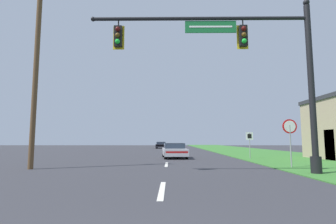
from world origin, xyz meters
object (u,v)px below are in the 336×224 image
Objects in this scene: far_car at (161,145)px; utility_pole_near at (36,68)px; signal_mast at (254,65)px; stop_sign at (290,132)px; car_ahead at (174,150)px; route_sign_post at (250,139)px.

far_car is 36.10m from utility_pole_near.
utility_pole_near is (-10.67, 1.86, 0.43)m from signal_mast.
far_car is at bearing 103.14° from stop_sign.
stop_sign is (2.62, 2.65, -2.88)m from signal_mast.
utility_pole_near reaches higher than signal_mast.
signal_mast is 10.84m from utility_pole_near.
utility_pole_near is at bearing -130.15° from car_ahead.
route_sign_post is (-0.12, 6.78, -0.34)m from stop_sign.
signal_mast is at bearing -81.66° from far_car.
signal_mast is at bearing -72.03° from car_ahead.
signal_mast is at bearing -134.74° from stop_sign.
car_ahead and far_car have the same top height.
route_sign_post is at bearing 29.88° from utility_pole_near.
signal_mast is at bearing -9.88° from utility_pole_near.
far_car is 1.78× the size of stop_sign.
car_ahead is at bearing 49.85° from utility_pole_near.
utility_pole_near reaches higher than stop_sign.
signal_mast reaches higher than route_sign_post.
stop_sign reaches higher than far_car.
signal_mast is 11.77m from car_ahead.
car_ahead is 26.89m from far_car.
car_ahead is at bearing 169.91° from route_sign_post.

